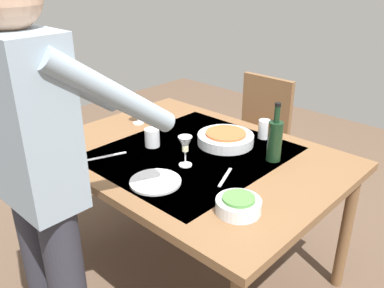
{
  "coord_description": "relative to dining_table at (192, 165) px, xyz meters",
  "views": [
    {
      "loc": [
        -1.28,
        1.37,
        1.67
      ],
      "look_at": [
        0.0,
        0.0,
        0.82
      ],
      "focal_mm": 38.04,
      "sensor_mm": 36.0,
      "label": 1
    }
  ],
  "objects": [
    {
      "name": "water_cup_near_right",
      "position": [
        -0.16,
        -0.41,
        0.12
      ],
      "size": [
        0.07,
        0.07,
        0.1
      ],
      "primitive_type": "cylinder",
      "color": "silver",
      "rests_on": "dining_table"
    },
    {
      "name": "wine_bottle",
      "position": [
        -0.35,
        -0.22,
        0.18
      ],
      "size": [
        0.07,
        0.07,
        0.3
      ],
      "color": "black",
      "rests_on": "dining_table"
    },
    {
      "name": "dining_table",
      "position": [
        0.0,
        0.0,
        0.0
      ],
      "size": [
        1.48,
        1.09,
        0.77
      ],
      "color": "brown",
      "rests_on": "ground_plane"
    },
    {
      "name": "water_cup_near_left",
      "position": [
        0.21,
        0.08,
        0.12
      ],
      "size": [
        0.08,
        0.08,
        0.1
      ],
      "primitive_type": "cylinder",
      "color": "silver",
      "rests_on": "dining_table"
    },
    {
      "name": "table_fork",
      "position": [
        -0.29,
        0.09,
        0.07
      ],
      "size": [
        0.08,
        0.17,
        0.0
      ],
      "primitive_type": "cube",
      "rotation": [
        0.0,
        0.0,
        0.39
      ],
      "color": "silver",
      "rests_on": "dining_table"
    },
    {
      "name": "table_knife",
      "position": [
        0.28,
        0.32,
        0.07
      ],
      "size": [
        0.08,
        0.19,
        0.0
      ],
      "primitive_type": "cube",
      "rotation": [
        0.0,
        0.0,
        -0.35
      ],
      "color": "silver",
      "rests_on": "dining_table"
    },
    {
      "name": "person_server",
      "position": [
        -0.02,
        0.81,
        0.27
      ],
      "size": [
        0.42,
        0.61,
        1.69
      ],
      "color": "#2D2D38",
      "rests_on": "ground_plane"
    },
    {
      "name": "wine_glass_left",
      "position": [
        0.52,
        -0.08,
        0.17
      ],
      "size": [
        0.07,
        0.07,
        0.15
      ],
      "color": "white",
      "rests_on": "dining_table"
    },
    {
      "name": "dinner_plate_near",
      "position": [
        -0.09,
        0.33,
        0.08
      ],
      "size": [
        0.23,
        0.23,
        0.01
      ],
      "primitive_type": "cylinder",
      "color": "silver",
      "rests_on": "dining_table"
    },
    {
      "name": "serving_bowl_pasta",
      "position": [
        -0.05,
        -0.2,
        0.1
      ],
      "size": [
        0.3,
        0.3,
        0.07
      ],
      "color": "silver",
      "rests_on": "dining_table"
    },
    {
      "name": "chair_near",
      "position": [
        0.23,
        -0.93,
        -0.17
      ],
      "size": [
        0.4,
        0.4,
        0.91
      ],
      "color": "#523019",
      "rests_on": "ground_plane"
    },
    {
      "name": "ground_plane",
      "position": [
        0.0,
        0.0,
        -0.7
      ],
      "size": [
        6.0,
        6.0,
        0.0
      ],
      "primitive_type": "plane",
      "color": "brown"
    },
    {
      "name": "side_bowl_salad",
      "position": [
        -0.5,
        0.26,
        0.1
      ],
      "size": [
        0.18,
        0.18,
        0.07
      ],
      "color": "silver",
      "rests_on": "dining_table"
    },
    {
      "name": "wine_glass_right",
      "position": [
        -0.07,
        0.12,
        0.17
      ],
      "size": [
        0.07,
        0.07,
        0.15
      ],
      "color": "white",
      "rests_on": "dining_table"
    }
  ]
}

